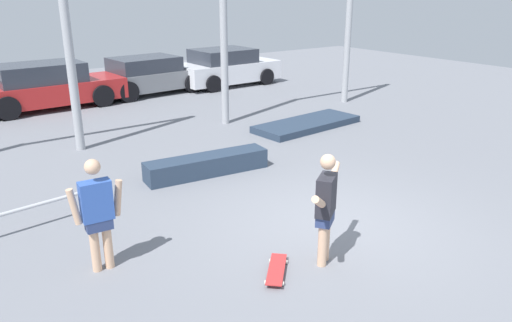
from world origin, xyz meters
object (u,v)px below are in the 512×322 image
(parked_car_grey, at_px, (148,76))
(skateboard, at_px, (276,269))
(grind_rail, at_px, (23,212))
(parked_car_white, at_px, (226,68))
(grind_box, at_px, (207,165))
(manual_pad, at_px, (307,124))
(skateboarder, at_px, (326,205))
(bystander, at_px, (97,211))
(parked_car_red, at_px, (46,87))

(parked_car_grey, bearing_deg, skateboard, -111.38)
(grind_rail, xyz_separation_m, parked_car_grey, (5.97, 8.57, 0.31))
(parked_car_white, bearing_deg, parked_car_grey, 174.30)
(grind_box, height_order, manual_pad, grind_box)
(skateboard, bearing_deg, skateboarder, -57.72)
(skateboarder, distance_m, manual_pad, 6.95)
(parked_car_grey, relative_size, bystander, 2.66)
(parked_car_grey, height_order, bystander, bystander)
(skateboarder, distance_m, grind_rail, 4.60)
(manual_pad, distance_m, parked_car_white, 6.63)
(parked_car_red, bearing_deg, parked_car_white, -1.48)
(grind_box, height_order, parked_car_grey, parked_car_grey)
(grind_rail, xyz_separation_m, parked_car_red, (2.51, 8.32, 0.36))
(grind_rail, relative_size, bystander, 1.63)
(parked_car_grey, xyz_separation_m, parked_car_white, (3.07, -0.22, 0.03))
(grind_rail, bearing_deg, skateboarder, -47.80)
(bystander, bearing_deg, skateboarder, 152.47)
(skateboard, bearing_deg, grind_rail, 80.17)
(parked_car_red, relative_size, parked_car_grey, 1.09)
(grind_box, xyz_separation_m, parked_car_white, (5.52, 7.88, 0.46))
(skateboard, distance_m, parked_car_grey, 12.36)
(parked_car_grey, bearing_deg, parked_car_red, 179.81)
(grind_box, xyz_separation_m, bystander, (-2.94, -2.25, 0.65))
(parked_car_grey, height_order, parked_car_white, parked_car_white)
(parked_car_red, xyz_separation_m, parked_car_white, (6.53, 0.04, -0.01))
(skateboard, height_order, grind_rail, grind_rail)
(grind_rail, bearing_deg, parked_car_white, 42.74)
(grind_box, bearing_deg, parked_car_white, 55.02)
(parked_car_white, bearing_deg, skateboard, -121.56)
(bystander, bearing_deg, manual_pad, -146.40)
(parked_car_grey, distance_m, bystander, 11.68)
(grind_rail, distance_m, parked_car_white, 12.31)
(grind_box, distance_m, bystander, 3.76)
(parked_car_red, height_order, parked_car_white, parked_car_red)
(skateboard, relative_size, grind_box, 0.28)
(grind_rail, relative_size, parked_car_white, 0.63)
(grind_box, distance_m, grind_rail, 3.56)
(grind_box, height_order, bystander, bystander)
(skateboarder, distance_m, grind_box, 3.93)
(grind_box, relative_size, parked_car_white, 0.63)
(skateboard, bearing_deg, bystander, 94.83)
(skateboard, relative_size, manual_pad, 0.23)
(grind_rail, height_order, parked_car_red, parked_car_red)
(skateboarder, bearing_deg, skateboard, 133.76)
(grind_box, height_order, parked_car_red, parked_car_red)
(skateboarder, distance_m, parked_car_grey, 12.30)
(parked_car_grey, bearing_deg, grind_rail, -129.29)
(manual_pad, distance_m, grind_rail, 7.73)
(skateboarder, relative_size, bystander, 1.00)
(parked_car_red, xyz_separation_m, bystander, (-1.92, -10.10, 0.17))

